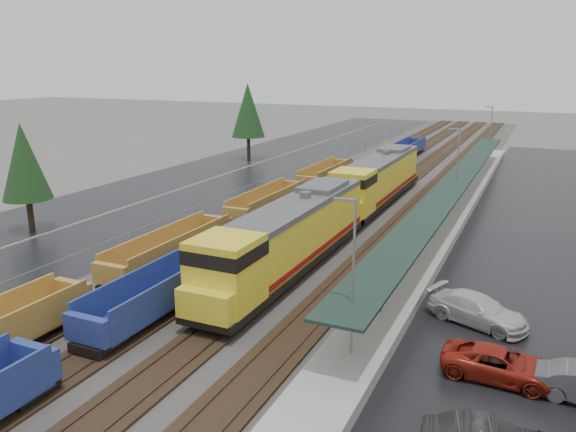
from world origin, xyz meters
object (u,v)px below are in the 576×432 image
parked_car_east_b (500,365)px  well_string_yellow (93,289)px  well_string_blue (280,225)px  parked_car_east_c (478,310)px  locomotive_lead (287,238)px  locomotive_trail (377,180)px

parked_car_east_b → well_string_yellow: bearing=96.2°
well_string_blue → parked_car_east_c: 18.79m
locomotive_lead → well_string_yellow: size_ratio=0.25×
parked_car_east_c → locomotive_lead: bearing=100.8°
well_string_yellow → locomotive_lead: bearing=48.7°
locomotive_lead → well_string_yellow: (-8.00, -9.12, -1.50)m
locomotive_lead → locomotive_trail: same height
parked_car_east_b → well_string_blue: bearing=52.2°
well_string_yellow → parked_car_east_b: well_string_yellow is taller
locomotive_trail → parked_car_east_c: bearing=-62.2°
locomotive_trail → well_string_blue: 14.35m
locomotive_lead → locomotive_trail: bearing=90.0°
locomotive_trail → well_string_yellow: (-8.00, -30.12, -1.50)m
locomotive_trail → parked_car_east_c: (12.22, -23.16, -1.83)m
well_string_yellow → parked_car_east_c: bearing=19.0°
locomotive_lead → locomotive_trail: 21.00m
well_string_yellow → well_string_blue: (4.00, 16.42, 0.02)m
parked_car_east_b → locomotive_trail: bearing=27.7°
locomotive_trail → well_string_blue: locomotive_trail is taller
locomotive_lead → parked_car_east_b: size_ratio=4.37×
well_string_yellow → parked_car_east_c: size_ratio=16.12×
locomotive_lead → parked_car_east_c: (12.22, -2.16, -1.83)m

